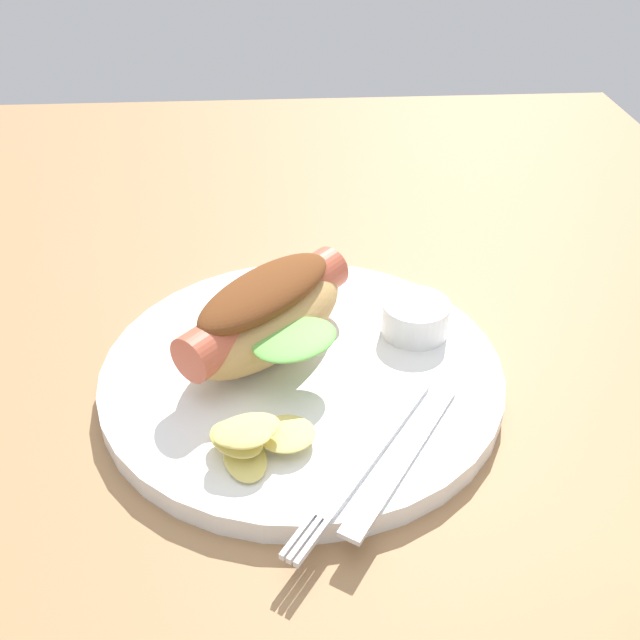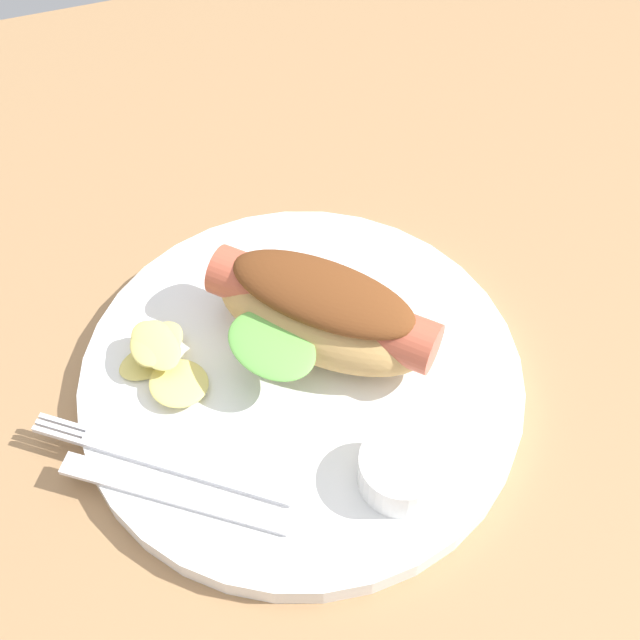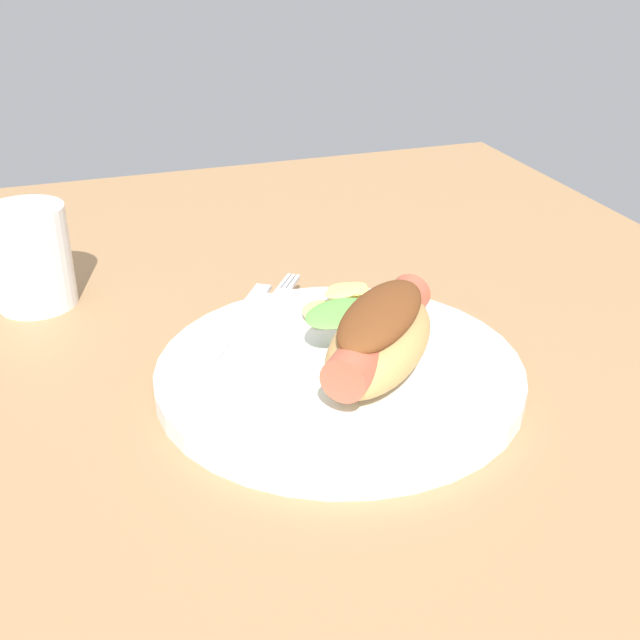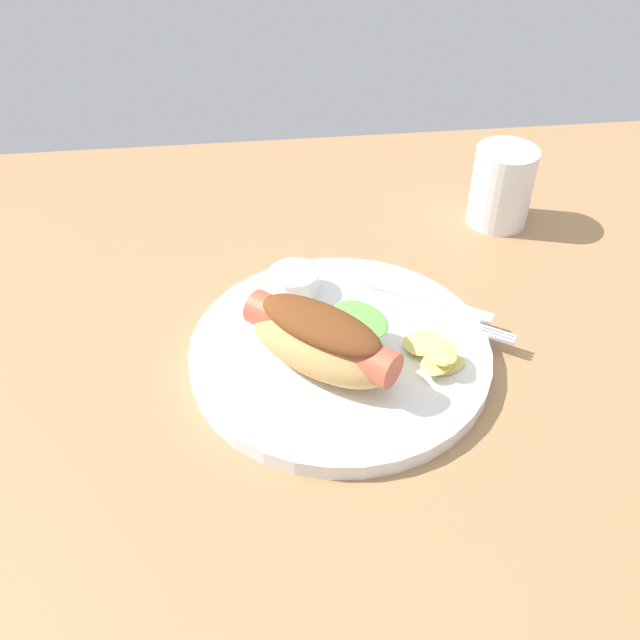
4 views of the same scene
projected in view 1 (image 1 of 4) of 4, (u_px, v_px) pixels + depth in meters
ground_plane at (311, 378)px, 54.23cm from camera, size 120.00×90.00×1.80cm
plate at (302, 374)px, 51.92cm from camera, size 28.10×28.10×1.60cm
hot_dog at (267, 314)px, 51.20cm from camera, size 14.93×14.35×6.00cm
sauce_ramekin at (415, 318)px, 54.05cm from camera, size 4.99×4.99×2.53cm
fork at (366, 458)px, 43.95cm from camera, size 14.26×10.34×0.40cm
knife at (402, 456)px, 44.08cm from camera, size 12.53×8.86×0.36cm
chips_pile at (253, 438)px, 43.90cm from camera, size 5.78×7.32×2.38cm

